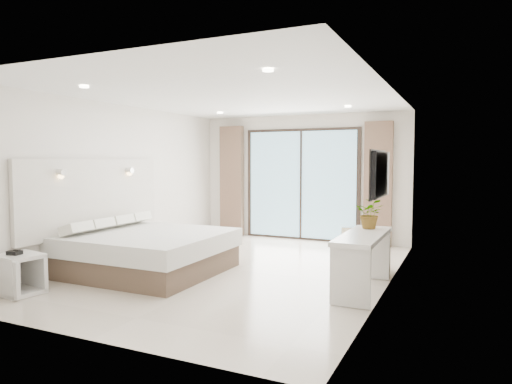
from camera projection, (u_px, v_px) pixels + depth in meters
ground at (237, 270)px, 7.19m from camera, size 6.20×6.20×0.00m
room_shell at (244, 169)px, 7.77m from camera, size 4.62×6.22×2.72m
bed at (147, 251)px, 7.05m from camera, size 2.21×2.10×0.76m
nightstand at (19, 274)px, 5.90m from camera, size 0.63×0.55×0.51m
phone at (15, 253)px, 5.84m from camera, size 0.17×0.14×0.05m
console_desk at (363, 249)px, 5.97m from camera, size 0.50×1.59×0.77m
plant at (370, 217)px, 6.38m from camera, size 0.39×0.43×0.33m
armchair at (365, 249)px, 7.06m from camera, size 0.81×0.85×0.73m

